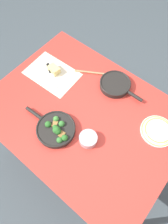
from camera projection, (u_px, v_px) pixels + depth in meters
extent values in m
plane|color=#424C51|center=(84.00, 147.00, 2.07)|extent=(14.00, 14.00, 0.00)
cube|color=red|center=(84.00, 114.00, 1.39)|extent=(1.33, 1.01, 0.03)
cylinder|color=#BCBCC1|center=(66.00, 68.00, 2.07)|extent=(0.05, 0.05, 0.74)
cylinder|color=black|center=(56.00, 130.00, 1.30)|extent=(0.25, 0.25, 0.04)
torus|color=black|center=(56.00, 128.00, 1.29)|extent=(0.26, 0.26, 0.01)
cylinder|color=black|center=(34.00, 113.00, 1.35)|extent=(0.14, 0.03, 0.02)
cylinder|color=#2C6823|center=(60.00, 141.00, 1.27)|extent=(0.01, 0.01, 0.02)
sphere|color=#387A33|center=(59.00, 140.00, 1.25)|extent=(0.04, 0.04, 0.04)
cylinder|color=#245B1C|center=(57.00, 132.00, 1.29)|extent=(0.02, 0.02, 0.03)
sphere|color=#2D6B28|center=(57.00, 130.00, 1.27)|extent=(0.05, 0.05, 0.05)
cylinder|color=#245B1C|center=(65.00, 139.00, 1.27)|extent=(0.01, 0.01, 0.02)
sphere|color=#2D6B28|center=(65.00, 138.00, 1.25)|extent=(0.04, 0.04, 0.04)
cylinder|color=#2C6823|center=(62.00, 125.00, 1.32)|extent=(0.01, 0.01, 0.02)
sphere|color=#387A33|center=(62.00, 124.00, 1.29)|extent=(0.04, 0.04, 0.04)
cylinder|color=#245B1C|center=(49.00, 126.00, 1.31)|extent=(0.01, 0.01, 0.02)
sphere|color=#2D6B28|center=(48.00, 124.00, 1.29)|extent=(0.04, 0.04, 0.04)
cylinder|color=#2C6823|center=(56.00, 132.00, 1.30)|extent=(0.01, 0.01, 0.02)
sphere|color=#387A33|center=(56.00, 130.00, 1.27)|extent=(0.04, 0.04, 0.04)
cylinder|color=#245B1C|center=(56.00, 129.00, 1.31)|extent=(0.01, 0.01, 0.02)
sphere|color=#2D6B28|center=(55.00, 127.00, 1.29)|extent=(0.04, 0.04, 0.04)
cylinder|color=#357027|center=(55.00, 128.00, 1.31)|extent=(0.01, 0.01, 0.02)
sphere|color=#428438|center=(55.00, 127.00, 1.29)|extent=(0.03, 0.03, 0.03)
cylinder|color=#357027|center=(56.00, 120.00, 1.33)|extent=(0.01, 0.01, 0.02)
sphere|color=#428438|center=(56.00, 119.00, 1.31)|extent=(0.04, 0.04, 0.04)
cylinder|color=#357027|center=(57.00, 130.00, 1.31)|extent=(0.01, 0.01, 0.02)
sphere|color=#428438|center=(57.00, 129.00, 1.29)|extent=(0.03, 0.03, 0.03)
cylinder|color=#357027|center=(58.00, 132.00, 1.30)|extent=(0.01, 0.01, 0.02)
sphere|color=#428438|center=(58.00, 131.00, 1.28)|extent=(0.04, 0.04, 0.04)
cylinder|color=#205218|center=(58.00, 133.00, 1.29)|extent=(0.02, 0.02, 0.02)
sphere|color=#286023|center=(58.00, 131.00, 1.27)|extent=(0.04, 0.04, 0.04)
cube|color=olive|center=(70.00, 128.00, 1.31)|extent=(0.03, 0.04, 0.02)
cube|color=#9E703D|center=(55.00, 125.00, 1.31)|extent=(0.05, 0.05, 0.04)
cube|color=olive|center=(62.00, 135.00, 1.28)|extent=(0.04, 0.05, 0.04)
cylinder|color=black|center=(115.00, 85.00, 1.47)|extent=(0.22, 0.22, 0.04)
torus|color=black|center=(115.00, 83.00, 1.45)|extent=(0.23, 0.23, 0.01)
cylinder|color=black|center=(135.00, 96.00, 1.41)|extent=(0.12, 0.02, 0.02)
cylinder|color=#EAD170|center=(115.00, 85.00, 1.47)|extent=(0.18, 0.18, 0.02)
cylinder|color=tan|center=(95.00, 73.00, 1.53)|extent=(0.27, 0.17, 0.02)
ellipsoid|color=tan|center=(118.00, 75.00, 1.52)|extent=(0.08, 0.07, 0.02)
cube|color=beige|center=(52.00, 74.00, 1.54)|extent=(0.40, 0.29, 0.00)
cube|color=silver|center=(54.00, 80.00, 1.51)|extent=(0.14, 0.10, 0.01)
cylinder|color=black|center=(49.00, 68.00, 1.55)|extent=(0.09, 0.06, 0.02)
cube|color=#EFD67A|center=(54.00, 70.00, 1.52)|extent=(0.09, 0.07, 0.05)
cylinder|color=silver|center=(157.00, 131.00, 1.31)|extent=(0.23, 0.23, 0.01)
torus|color=gold|center=(158.00, 131.00, 1.31)|extent=(0.22, 0.22, 0.01)
cylinder|color=silver|center=(158.00, 130.00, 1.30)|extent=(0.18, 0.18, 0.01)
torus|color=gold|center=(158.00, 130.00, 1.30)|extent=(0.18, 0.18, 0.01)
cylinder|color=#B7B7BC|center=(88.00, 139.00, 1.27)|extent=(0.12, 0.12, 0.06)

